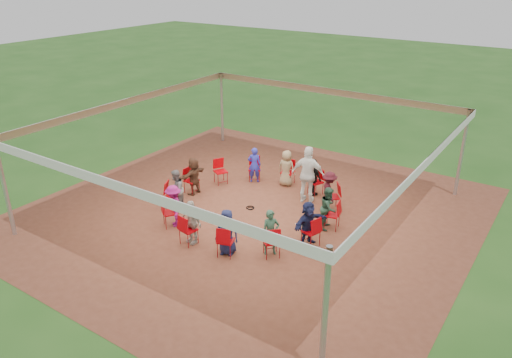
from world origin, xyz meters
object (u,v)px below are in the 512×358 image
Objects in this scene: person_seated_7 at (176,189)px; cable_coil at (250,208)px; chair_0 at (311,231)px; standing_person at (308,175)px; chair_10 at (189,230)px; person_seated_9 at (191,222)px; chair_9 at (170,213)px; chair_12 at (272,242)px; person_seated_1 at (329,208)px; chair_8 at (173,195)px; person_seated_11 at (271,233)px; laptop at (304,222)px; chair_7 at (192,181)px; person_seated_0 at (308,223)px; person_seated_2 at (329,191)px; person_seated_8 at (174,206)px; chair_1 at (332,215)px; chair_4 at (288,172)px; chair_11 at (226,241)px; chair_5 at (254,169)px; chair_6 at (221,172)px; person_seated_4 at (286,168)px; person_seated_3 at (313,177)px; person_seated_6 at (194,176)px; person_seated_5 at (254,165)px; chair_2 at (332,197)px; chair_3 at (316,182)px; person_seated_10 at (227,232)px.

person_seated_7 is 2.46m from cable_coil.
chair_0 is 2.84m from standing_person.
chair_10 is 0.24m from person_seated_9.
chair_12 is (3.41, 0.28, 0.00)m from chair_9.
chair_8 is at bearing 97.09° from person_seated_1.
person_seated_11 reaches higher than laptop.
cable_coil is (2.35, 0.13, -0.43)m from chair_7.
person_seated_11 reaches higher than cable_coil.
person_seated_2 is at bearing 27.69° from person_seated_0.
person_seated_1 is 1.00× the size of person_seated_8.
person_seated_9 is at bearing 43.08° from chair_7.
chair_1 is 1.00× the size of chair_4.
chair_9 is 1.00× the size of chair_10.
person_seated_8 is at bearing 136.92° from chair_12.
cable_coil is (-1.04, 2.67, -0.43)m from chair_11.
chair_6 is (-0.85, -0.89, 0.00)m from chair_5.
standing_person is 6.43× the size of cable_coil.
chair_10 is at bearing 82.91° from person_seated_4.
chair_1 is 2.35m from person_seated_11.
chair_0 is 3.35m from person_seated_3.
person_seated_6 is at bearing 138.46° from person_seated_9.
person_seated_5 is 2.43m from standing_person.
chair_2 is 1.07m from standing_person.
person_seated_1 and person_seated_8 have the same top height.
chair_2 is at bearing 110.77° from chair_7.
chair_3 is 2.40m from chair_5.
chair_8 is at bearing 40.00° from person_seated_5.
chair_11 is 4.18m from standing_person.
chair_6 is at bearing 25.09° from person_seated_4.
person_seated_3 is (3.53, 2.16, 0.21)m from chair_7.
chair_4 is at bearing 138.46° from chair_7.
chair_11 and chair_12 have the same top height.
person_seated_0 is 4.04m from person_seated_8.
chair_3 is at bearing 83.08° from chair_10.
chair_5 is 4.24m from chair_9.
chair_6 reaches higher than laptop.
person_seated_10 reaches higher than chair_12.
person_seated_3 is (-1.45, 1.77, 0.00)m from person_seated_1.
chair_10 is at bearing 40.00° from person_seated_6.
person_seated_7 is at bearing 83.08° from person_seated_2.
person_seated_9 is 1.18m from person_seated_10.
chair_4 is 1.00× the size of chair_8.
chair_6 is 3.36m from standing_person.
chair_11 is at bearing 55.38° from chair_7.
chair_6 is (-4.71, 2.00, 0.00)m from chair_0.
person_seated_11 is (3.32, 0.36, 0.21)m from chair_9.
chair_3 is at bearing -90.00° from person_seated_3.
chair_8 is (-0.95, -3.28, 0.00)m from chair_5.
chair_3 is 5.00m from person_seated_9.
person_seated_11 is at bearing 136.92° from chair_2.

